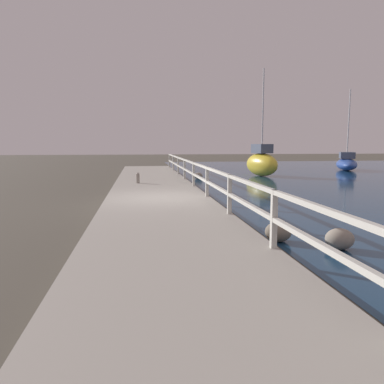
# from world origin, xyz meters

# --- Properties ---
(ground_plane) EXTENTS (120.00, 120.00, 0.00)m
(ground_plane) POSITION_xyz_m (0.00, 0.00, 0.00)
(ground_plane) COLOR #4C473D
(dock_walkway) EXTENTS (3.55, 36.00, 0.28)m
(dock_walkway) POSITION_xyz_m (0.00, 0.00, 0.14)
(dock_walkway) COLOR #9E998E
(dock_walkway) RESTS_ON ground
(railing) EXTENTS (0.10, 32.50, 1.03)m
(railing) POSITION_xyz_m (1.68, -0.00, 0.99)
(railing) COLOR beige
(railing) RESTS_ON dock_walkway
(boulder_mid_strip) EXTENTS (0.57, 0.52, 0.43)m
(boulder_mid_strip) POSITION_xyz_m (2.31, -5.07, 0.21)
(boulder_mid_strip) COLOR slate
(boulder_mid_strip) RESTS_ON ground
(boulder_water_edge) EXTENTS (0.51, 0.46, 0.38)m
(boulder_water_edge) POSITION_xyz_m (2.85, 9.35, 0.19)
(boulder_water_edge) COLOR gray
(boulder_water_edge) RESTS_ON ground
(boulder_far_strip) EXTENTS (0.57, 0.51, 0.43)m
(boulder_far_strip) POSITION_xyz_m (3.30, -5.82, 0.21)
(boulder_far_strip) COLOR gray
(boulder_far_strip) RESTS_ON ground
(mooring_bollard) EXTENTS (0.16, 0.16, 0.49)m
(mooring_bollard) POSITION_xyz_m (-0.70, 4.82, 0.53)
(mooring_bollard) COLOR gray
(mooring_bollard) RESTS_ON dock_walkway
(sailboat_yellow) EXTENTS (1.96, 3.41, 6.79)m
(sailboat_yellow) POSITION_xyz_m (7.24, 10.81, 0.87)
(sailboat_yellow) COLOR gold
(sailboat_yellow) RESTS_ON water_surface
(sailboat_blue) EXTENTS (3.32, 4.85, 6.26)m
(sailboat_blue) POSITION_xyz_m (15.60, 14.98, 0.58)
(sailboat_blue) COLOR #2D4C9E
(sailboat_blue) RESTS_ON water_surface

